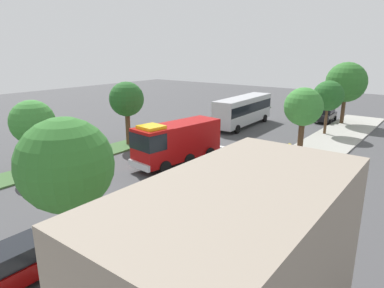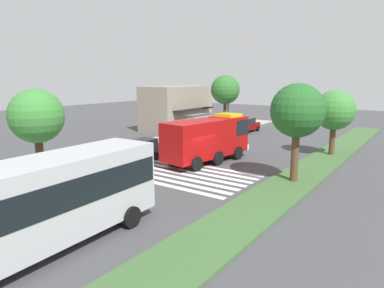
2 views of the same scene
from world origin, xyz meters
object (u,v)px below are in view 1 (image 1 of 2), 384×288
at_px(sidewalk_tree_far_west, 346,82).
at_px(sidewalk_tree_center, 303,107).
at_px(transit_bus, 243,109).
at_px(median_tree_far_west, 127,100).
at_px(median_tree_west, 33,123).
at_px(fire_hydrant, 289,147).
at_px(parked_car_west, 326,115).
at_px(street_lamp, 61,200).
at_px(parked_car_east, 10,267).
at_px(fire_truck, 175,141).
at_px(bus_stop_shelter, 163,207).
at_px(bench_near_shelter, 208,203).
at_px(sidewalk_tree_west, 328,96).
at_px(parked_car_mid, 241,156).
at_px(sidewalk_tree_east, 66,166).

relative_size(sidewalk_tree_far_west, sidewalk_tree_center, 1.32).
bearing_deg(sidewalk_tree_center, transit_bus, -122.22).
relative_size(median_tree_far_west, median_tree_west, 1.12).
height_order(sidewalk_tree_center, fire_hydrant, sidewalk_tree_center).
bearing_deg(parked_car_west, median_tree_west, -22.71).
bearing_deg(street_lamp, fire_hydrant, -179.76).
xyz_separation_m(parked_car_east, sidewalk_tree_far_west, (-41.44, 2.20, 4.50)).
bearing_deg(fire_truck, fire_hydrant, 152.64).
height_order(transit_bus, bus_stop_shelter, transit_bus).
distance_m(parked_car_west, sidewalk_tree_far_west, 5.04).
bearing_deg(median_tree_far_west, parked_car_west, 153.17).
height_order(parked_car_west, bench_near_shelter, parked_car_west).
xyz_separation_m(parked_car_west, bus_stop_shelter, (35.57, 2.64, 1.00)).
distance_m(fire_truck, street_lamp, 15.95).
height_order(parked_car_east, median_tree_far_west, median_tree_far_west).
xyz_separation_m(bus_stop_shelter, street_lamp, (4.83, -0.84, 1.95)).
xyz_separation_m(parked_car_east, transit_bus, (-32.60, -7.48, 1.28)).
xyz_separation_m(sidewalk_tree_west, fire_hydrant, (9.13, -0.50, -3.94)).
xyz_separation_m(bench_near_shelter, median_tree_west, (2.35, -14.91, 3.38)).
bearing_deg(sidewalk_tree_center, parked_car_west, -171.85).
bearing_deg(parked_car_mid, bus_stop_shelter, 8.53).
xyz_separation_m(bus_stop_shelter, median_tree_far_west, (-11.32, -14.91, 2.77)).
distance_m(parked_car_east, sidewalk_tree_far_west, 41.74).
bearing_deg(parked_car_east, fire_hydrant, 176.20).
distance_m(bus_stop_shelter, sidewalk_tree_west, 28.05).
distance_m(transit_bus, bus_stop_shelter, 28.17).
relative_size(sidewalk_tree_far_west, sidewalk_tree_west, 1.30).
bearing_deg(parked_car_mid, sidewalk_tree_east, 3.92).
height_order(sidewalk_tree_far_west, fire_hydrant, sidewalk_tree_far_west).
bearing_deg(parked_car_west, sidewalk_tree_center, 5.32).
distance_m(sidewalk_tree_far_west, fire_hydrant, 17.06).
bearing_deg(parked_car_mid, fire_hydrant, 161.38).
bearing_deg(bus_stop_shelter, sidewalk_tree_west, -179.10).
distance_m(fire_truck, parked_car_east, 16.66).
height_order(sidewalk_tree_east, median_tree_far_west, sidewalk_tree_east).
bearing_deg(fire_hydrant, parked_car_east, -3.87).
bearing_deg(sidewalk_tree_far_west, parked_car_west, -101.31).
bearing_deg(median_tree_west, fire_truck, 136.41).
distance_m(fire_truck, sidewalk_tree_center, 12.77).
height_order(sidewalk_tree_west, sidewalk_tree_center, sidewalk_tree_west).
distance_m(parked_car_mid, median_tree_far_west, 12.89).
relative_size(parked_car_east, median_tree_far_west, 0.71).
distance_m(sidewalk_tree_far_west, median_tree_west, 36.50).
bearing_deg(fire_truck, bench_near_shelter, 59.75).
xyz_separation_m(street_lamp, sidewalk_tree_east, (-0.11, 0.40, 1.42)).
bearing_deg(bench_near_shelter, street_lamp, -5.46).
relative_size(parked_car_mid, transit_bus, 0.42).
relative_size(sidewalk_tree_west, fire_hydrant, 8.55).
bearing_deg(sidewalk_tree_center, bus_stop_shelter, 1.24).
bearing_deg(parked_car_west, sidewalk_tree_east, 0.30).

